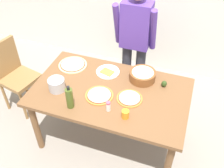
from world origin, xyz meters
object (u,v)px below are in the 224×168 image
Objects in this scene: chair_wooden_left at (14,73)px; salt_shaker at (108,106)px; dining_table at (110,97)px; avocado at (164,84)px; steel_pot at (57,84)px; pizza_raw_on_board at (73,65)px; pizza_cooked_on_tray at (130,98)px; popcorn_bowl at (143,75)px; pizza_second_cooked at (99,95)px; olive_oil_bottle at (70,98)px; cup_orange at (125,114)px; plate_with_slice at (108,72)px; person_cook at (135,39)px.

salt_shaker is at bearing -15.91° from chair_wooden_left.
salt_shaker is at bearing -74.62° from dining_table.
avocado reaches higher than dining_table.
pizza_raw_on_board is at bearing 93.83° from steel_pot.
pizza_cooked_on_tray is 0.75m from steel_pot.
pizza_second_cooked is at bearing -131.07° from popcorn_bowl.
olive_oil_bottle is (1.03, -0.47, 0.33)m from chair_wooden_left.
popcorn_bowl is 0.58m from cup_orange.
plate_with_slice is (-0.13, 0.27, 0.10)m from dining_table.
olive_oil_bottle is (-0.16, -0.61, 0.11)m from plate_with_slice.
chair_wooden_left is 1.18m from olive_oil_bottle.
person_cook is 0.89m from pizza_second_cooked.
salt_shaker is at bearing -124.80° from pizza_cooked_on_tray.
plate_with_slice reaches higher than pizza_second_cooked.
pizza_second_cooked is at bearing 47.78° from olive_oil_bottle.
pizza_cooked_on_tray is at bearing 11.09° from pizza_second_cooked.
person_cook reaches higher than plate_with_slice.
pizza_second_cooked is 1.64× the size of steel_pot.
pizza_raw_on_board is (0.77, 0.13, 0.23)m from chair_wooden_left.
avocado is (0.50, 0.25, 0.13)m from dining_table.
avocado is at bearing 31.41° from pizza_second_cooked.
chair_wooden_left reaches higher than popcorn_bowl.
pizza_second_cooked is at bearing -148.59° from avocado.
popcorn_bowl is at bearing 171.34° from avocado.
person_cook is at bearing 91.72° from salt_shaker.
popcorn_bowl reaches higher than pizza_cooked_on_tray.
person_cook is 1.03m from salt_shaker.
pizza_cooked_on_tray is 1.01× the size of olive_oil_bottle.
chair_wooden_left is at bearing 155.57° from olive_oil_bottle.
popcorn_bowl reaches higher than cup_orange.
pizza_cooked_on_tray is 3.68× the size of avocado.
pizza_cooked_on_tray is (0.77, -0.31, -0.00)m from pizza_raw_on_board.
dining_table is at bearing -153.85° from avocado.
pizza_cooked_on_tray is 0.92× the size of popcorn_bowl.
avocado is at bearing -0.77° from pizza_raw_on_board.
person_cook is 0.53m from popcorn_bowl.
plate_with_slice is at bearing 137.01° from pizza_cooked_on_tray.
avocado reaches higher than pizza_cooked_on_tray.
pizza_raw_on_board is 4.63× the size of avocado.
cup_orange is 0.18m from salt_shaker.
steel_pot is 2.48× the size of avocado.
pizza_second_cooked reaches higher than dining_table.
cup_orange is (0.03, -0.24, 0.03)m from pizza_cooked_on_tray.
pizza_raw_on_board is 1.27× the size of olive_oil_bottle.
pizza_second_cooked is 1.01× the size of popcorn_bowl.
chair_wooden_left is (-1.36, -0.62, -0.40)m from person_cook.
pizza_raw_on_board is at bearing 145.24° from cup_orange.
cup_orange reaches higher than pizza_second_cooked.
olive_oil_bottle reaches higher than salt_shaker.
salt_shaker is at bearing -130.28° from avocado.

